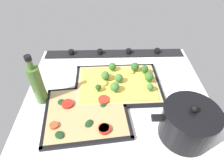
{
  "coord_description": "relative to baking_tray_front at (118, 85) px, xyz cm",
  "views": [
    {
      "loc": [
        3.47,
        52.76,
        55.92
      ],
      "look_at": [
        2.03,
        -1.11,
        5.74
      ],
      "focal_mm": 30.33,
      "sensor_mm": 36.0,
      "label": 1
    }
  ],
  "objects": [
    {
      "name": "baking_tray_back",
      "position": [
        12.27,
        14.8,
        0.01
      ],
      "size": [
        33.04,
        29.64,
        1.3
      ],
      "color": "black",
      "rests_on": "ground_plane"
    },
    {
      "name": "broccoli_pizza",
      "position": [
        -0.9,
        -0.47,
        1.65
      ],
      "size": [
        34.24,
        24.42,
        6.04
      ],
      "color": "tan",
      "rests_on": "baking_tray_front"
    },
    {
      "name": "baking_tray_front",
      "position": [
        0.0,
        0.0,
        0.0
      ],
      "size": [
        36.7,
        26.88,
        1.3
      ],
      "color": "black",
      "rests_on": "ground_plane"
    },
    {
      "name": "veggie_pizza_back",
      "position": [
        12.22,
        15.08,
        0.71
      ],
      "size": [
        30.4,
        27.0,
        1.9
      ],
      "color": "tan",
      "rests_on": "baking_tray_back"
    },
    {
      "name": "stove_control_panel",
      "position": [
        0.53,
        -24.1,
        0.19
      ],
      "size": [
        71.26,
        7.0,
        2.6
      ],
      "color": "black",
      "rests_on": "ground_plane"
    },
    {
      "name": "cooking_pot",
      "position": [
        -21.06,
        24.22,
        5.64
      ],
      "size": [
        24.21,
        17.35,
        14.29
      ],
      "color": "black",
      "rests_on": "ground_plane"
    },
    {
      "name": "oil_bottle",
      "position": [
        30.03,
        7.62,
        8.34
      ],
      "size": [
        4.62,
        4.62,
        21.13
      ],
      "color": "#476B2D",
      "rests_on": "ground_plane"
    },
    {
      "name": "ground_plane",
      "position": [
        0.53,
        6.22,
        -1.87
      ],
      "size": [
        74.23,
        67.64,
        3.0
      ],
      "primitive_type": "cube",
      "color": "white"
    }
  ]
}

